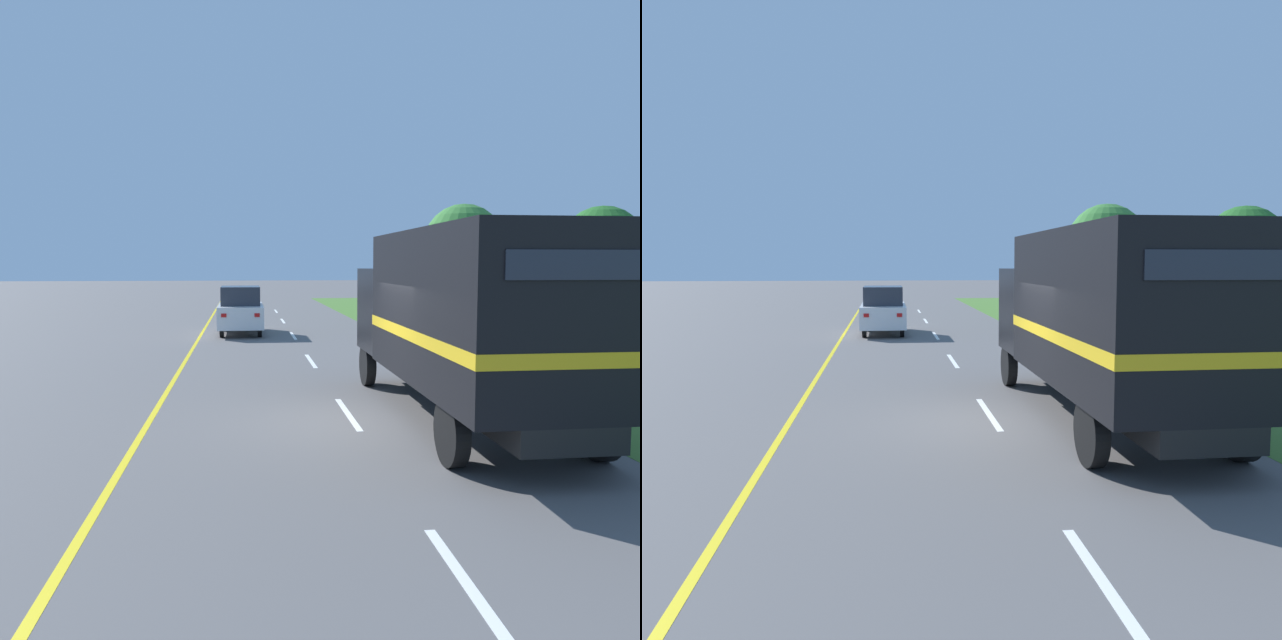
# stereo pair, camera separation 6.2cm
# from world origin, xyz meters

# --- Properties ---
(ground_plane) EXTENTS (200.00, 200.00, 0.00)m
(ground_plane) POSITION_xyz_m (0.00, 0.00, 0.00)
(ground_plane) COLOR #5B5959
(grass_shoulder) EXTENTS (20.00, 57.32, 0.01)m
(grass_shoulder) POSITION_xyz_m (13.70, 12.64, 0.00)
(grass_shoulder) COLOR #47752D
(grass_shoulder) RESTS_ON ground
(edge_line_yellow) EXTENTS (0.12, 57.32, 0.01)m
(edge_line_yellow) POSITION_xyz_m (-3.70, 12.64, 0.00)
(edge_line_yellow) COLOR yellow
(edge_line_yellow) RESTS_ON ground
(centre_dash_nearest) EXTENTS (0.12, 2.60, 0.01)m
(centre_dash_nearest) POSITION_xyz_m (0.00, -6.01, 0.00)
(centre_dash_nearest) COLOR white
(centre_dash_nearest) RESTS_ON ground
(centre_dash_near) EXTENTS (0.12, 2.60, 0.01)m
(centre_dash_near) POSITION_xyz_m (0.00, 0.59, 0.00)
(centre_dash_near) COLOR white
(centre_dash_near) RESTS_ON ground
(centre_dash_mid_a) EXTENTS (0.12, 2.60, 0.01)m
(centre_dash_mid_a) POSITION_xyz_m (0.00, 7.19, 0.00)
(centre_dash_mid_a) COLOR white
(centre_dash_mid_a) RESTS_ON ground
(centre_dash_mid_b) EXTENTS (0.12, 2.60, 0.01)m
(centre_dash_mid_b) POSITION_xyz_m (0.00, 13.79, 0.00)
(centre_dash_mid_b) COLOR white
(centre_dash_mid_b) RESTS_ON ground
(centre_dash_far) EXTENTS (0.12, 2.60, 0.01)m
(centre_dash_far) POSITION_xyz_m (0.00, 20.39, 0.00)
(centre_dash_far) COLOR white
(centre_dash_far) RESTS_ON ground
(centre_dash_farthest) EXTENTS (0.12, 2.60, 0.01)m
(centre_dash_farthest) POSITION_xyz_m (0.00, 26.99, 0.00)
(centre_dash_farthest) COLOR white
(centre_dash_farthest) RESTS_ON ground
(horse_trailer_truck) EXTENTS (2.62, 8.08, 3.43)m
(horse_trailer_truck) POSITION_xyz_m (2.05, -0.26, 1.93)
(horse_trailer_truck) COLOR black
(horse_trailer_truck) RESTS_ON ground
(lead_car_white) EXTENTS (1.80, 3.96, 1.96)m
(lead_car_white) POSITION_xyz_m (-2.09, 14.76, 0.98)
(lead_car_white) COLOR black
(lead_car_white) RESTS_ON ground
(highway_sign) EXTENTS (1.86, 0.09, 2.77)m
(highway_sign) POSITION_xyz_m (6.26, 6.15, 1.65)
(highway_sign) COLOR #9E9EA3
(highway_sign) RESTS_ON ground
(roadside_tree_near) EXTENTS (3.14, 3.14, 5.13)m
(roadside_tree_near) POSITION_xyz_m (11.92, 11.91, 3.53)
(roadside_tree_near) COLOR brown
(roadside_tree_near) RESTS_ON ground
(roadside_tree_mid) EXTENTS (3.39, 3.39, 5.02)m
(roadside_tree_mid) POSITION_xyz_m (8.47, 18.63, 3.30)
(roadside_tree_mid) COLOR brown
(roadside_tree_mid) RESTS_ON ground
(roadside_tree_far) EXTENTS (4.78, 4.78, 6.52)m
(roadside_tree_far) POSITION_xyz_m (11.37, 25.83, 4.12)
(roadside_tree_far) COLOR brown
(roadside_tree_far) RESTS_ON ground
(delineator_post) EXTENTS (0.08, 0.08, 0.95)m
(delineator_post) POSITION_xyz_m (4.06, 0.21, 0.51)
(delineator_post) COLOR white
(delineator_post) RESTS_ON ground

